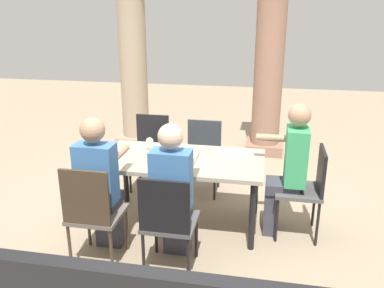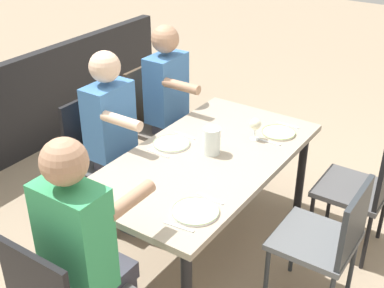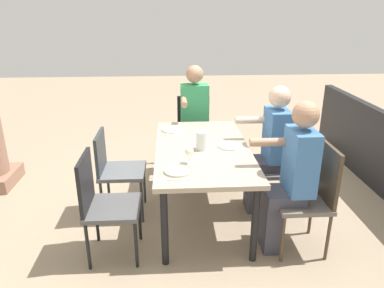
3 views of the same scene
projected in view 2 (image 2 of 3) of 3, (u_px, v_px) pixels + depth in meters
name	position (u px, v px, depth m)	size (l,w,h in m)	color
ground_plane	(204.00, 247.00, 3.54)	(16.00, 16.00, 0.00)	gray
dining_table	(206.00, 166.00, 3.22)	(1.66, 0.89, 0.73)	tan
chair_west_north	(366.00, 184.00, 3.30)	(0.44, 0.44, 0.91)	#4F4F50
chair_west_south	(155.00, 117.00, 4.14)	(0.44, 0.44, 0.95)	#6A6158
chair_mid_north	(328.00, 238.00, 2.82)	(0.44, 0.44, 0.87)	#5B5E61
chair_mid_south	(99.00, 152.00, 3.66)	(0.44, 0.44, 0.92)	#4F4F50
diner_woman_green	(173.00, 103.00, 3.96)	(0.35, 0.50, 1.32)	#3F3F4C
diner_man_white	(87.00, 249.00, 2.42)	(0.50, 0.35, 1.34)	#3F3F4C
diner_guest_third	(117.00, 137.00, 3.48)	(0.35, 0.49, 1.30)	#3F3F4C
patio_railing	(2.00, 117.00, 4.34)	(4.06, 0.10, 0.90)	black
plate_0	(278.00, 132.00, 3.45)	(0.23, 0.23, 0.02)	silver
wine_glass_0	(255.00, 124.00, 3.34)	(0.08, 0.08, 0.15)	white
fork_0	(288.00, 125.00, 3.57)	(0.02, 0.17, 0.01)	silver
spoon_0	(269.00, 142.00, 3.35)	(0.02, 0.17, 0.01)	silver
plate_1	(172.00, 143.00, 3.32)	(0.24, 0.24, 0.02)	white
fork_1	(185.00, 135.00, 3.43)	(0.02, 0.17, 0.01)	silver
spoon_1	(158.00, 153.00, 3.21)	(0.02, 0.17, 0.01)	silver
plate_2	(195.00, 211.00, 2.66)	(0.26, 0.26, 0.02)	white
fork_2	(210.00, 198.00, 2.77)	(0.02, 0.17, 0.01)	silver
spoon_2	(179.00, 227.00, 2.55)	(0.02, 0.17, 0.01)	silver
water_pitcher	(212.00, 142.00, 3.19)	(0.11, 0.11, 0.17)	white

